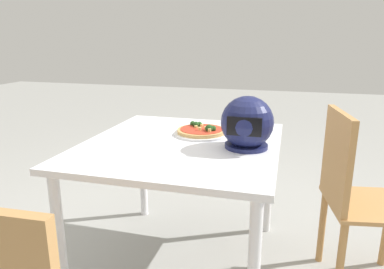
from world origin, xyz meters
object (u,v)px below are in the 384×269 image
at_px(dining_table, 182,156).
at_px(pizza, 202,130).
at_px(motorcycle_helmet, 247,124).
at_px(chair_side, 353,191).

distance_m(dining_table, pizza, 0.21).
height_order(dining_table, motorcycle_helmet, motorcycle_helmet).
bearing_deg(motorcycle_helmet, pizza, -34.34).
height_order(pizza, chair_side, chair_side).
relative_size(pizza, chair_side, 0.30).
relative_size(dining_table, pizza, 4.02).
height_order(pizza, motorcycle_helmet, motorcycle_helmet).
distance_m(dining_table, motorcycle_helmet, 0.39).
height_order(motorcycle_helmet, chair_side, motorcycle_helmet).
bearing_deg(motorcycle_helmet, chair_side, -171.50).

